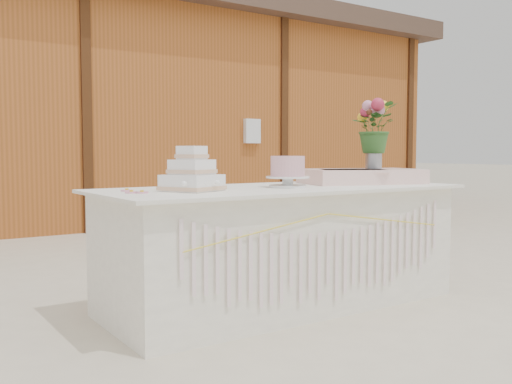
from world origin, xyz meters
TOP-DOWN VIEW (x-y plane):
  - ground at (0.00, 0.00)m, footprint 80.00×80.00m
  - barn at (-0.01, 5.99)m, footprint 12.60×4.60m
  - cake_table at (0.00, -0.00)m, footprint 2.40×1.00m
  - wedding_cake at (-0.67, -0.03)m, footprint 0.38×0.38m
  - pink_cake_stand at (0.01, -0.05)m, footprint 0.28×0.28m
  - satin_runner at (0.73, 0.02)m, footprint 0.92×0.69m
  - flower_vase at (0.85, 0.02)m, footprint 0.12×0.12m
  - bouquet at (0.85, 0.02)m, footprint 0.40×0.37m
  - loose_flowers at (-0.98, 0.12)m, footprint 0.16×0.36m

SIDE VIEW (x-z plane):
  - ground at x=0.00m, z-range 0.00..0.00m
  - cake_table at x=0.00m, z-range 0.00..0.77m
  - loose_flowers at x=-0.98m, z-range 0.77..0.79m
  - satin_runner at x=0.73m, z-range 0.77..0.87m
  - wedding_cake at x=-0.67m, z-range 0.73..0.99m
  - pink_cake_stand at x=0.01m, z-range 0.78..0.98m
  - flower_vase at x=0.85m, z-range 0.87..1.04m
  - bouquet at x=0.85m, z-range 1.04..1.41m
  - barn at x=-0.01m, z-range 0.03..3.33m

